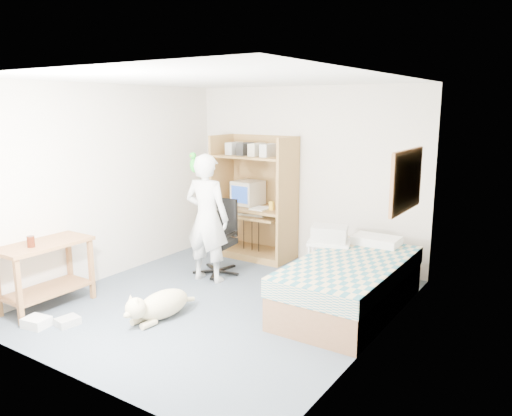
% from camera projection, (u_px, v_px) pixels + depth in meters
% --- Properties ---
extents(floor, '(4.00, 4.00, 0.00)m').
position_uv_depth(floor, '(223.00, 302.00, 5.77)').
color(floor, '#404C58').
rests_on(floor, ground).
extents(wall_back, '(3.60, 0.02, 2.50)m').
position_uv_depth(wall_back, '(306.00, 175.00, 7.16)').
color(wall_back, beige).
rests_on(wall_back, floor).
extents(wall_right, '(0.02, 4.00, 2.50)m').
position_uv_depth(wall_right, '(379.00, 215.00, 4.55)').
color(wall_right, beige).
rests_on(wall_right, floor).
extents(wall_left, '(0.02, 4.00, 2.50)m').
position_uv_depth(wall_left, '(111.00, 182.00, 6.49)').
color(wall_left, beige).
rests_on(wall_left, floor).
extents(ceiling, '(3.60, 4.00, 0.02)m').
position_uv_depth(ceiling, '(220.00, 79.00, 5.27)').
color(ceiling, white).
rests_on(ceiling, wall_back).
extents(computer_hutch, '(1.20, 0.63, 1.80)m').
position_uv_depth(computer_hutch, '(255.00, 202.00, 7.40)').
color(computer_hutch, brown).
rests_on(computer_hutch, floor).
extents(bed, '(1.02, 2.02, 0.66)m').
position_uv_depth(bed, '(350.00, 284.00, 5.52)').
color(bed, brown).
rests_on(bed, floor).
extents(side_desk, '(0.50, 1.00, 0.75)m').
position_uv_depth(side_desk, '(45.00, 265.00, 5.52)').
color(side_desk, brown).
rests_on(side_desk, floor).
extents(corkboard, '(0.04, 0.94, 0.66)m').
position_uv_depth(corkboard, '(407.00, 181.00, 5.26)').
color(corkboard, olive).
rests_on(corkboard, wall_right).
extents(office_chair, '(0.56, 0.56, 0.99)m').
position_uv_depth(office_chair, '(219.00, 247.00, 6.71)').
color(office_chair, black).
rests_on(office_chair, floor).
extents(person, '(0.64, 0.47, 1.65)m').
position_uv_depth(person, '(207.00, 218.00, 6.34)').
color(person, silver).
rests_on(person, floor).
extents(parrot, '(0.12, 0.21, 0.33)m').
position_uv_depth(parrot, '(194.00, 164.00, 6.32)').
color(parrot, '#169925').
rests_on(parrot, person).
extents(dog, '(0.37, 0.95, 0.36)m').
position_uv_depth(dog, '(159.00, 305.00, 5.28)').
color(dog, beige).
rests_on(dog, floor).
extents(printer_cart, '(0.60, 0.54, 0.60)m').
position_uv_depth(printer_cart, '(329.00, 256.00, 6.15)').
color(printer_cart, silver).
rests_on(printer_cart, floor).
extents(printer, '(0.50, 0.43, 0.18)m').
position_uv_depth(printer, '(330.00, 233.00, 6.09)').
color(printer, '#B4B4AF').
rests_on(printer, printer_cart).
extents(crt_monitor, '(0.41, 0.43, 0.36)m').
position_uv_depth(crt_monitor, '(248.00, 193.00, 7.46)').
color(crt_monitor, beige).
rests_on(crt_monitor, computer_hutch).
extents(keyboard, '(0.46, 0.20, 0.03)m').
position_uv_depth(keyboard, '(251.00, 214.00, 7.29)').
color(keyboard, beige).
rests_on(keyboard, computer_hutch).
extents(pencil_cup, '(0.08, 0.08, 0.12)m').
position_uv_depth(pencil_cup, '(272.00, 206.00, 7.15)').
color(pencil_cup, gold).
rests_on(pencil_cup, computer_hutch).
extents(drink_glass, '(0.08, 0.08, 0.12)m').
position_uv_depth(drink_glass, '(31.00, 242.00, 5.29)').
color(drink_glass, '#3C1509').
rests_on(drink_glass, side_desk).
extents(floor_box_a, '(0.28, 0.24, 0.10)m').
position_uv_depth(floor_box_a, '(36.00, 322.00, 5.10)').
color(floor_box_a, white).
rests_on(floor_box_a, floor).
extents(floor_box_b, '(0.21, 0.25, 0.08)m').
position_uv_depth(floor_box_b, '(68.00, 321.00, 5.15)').
color(floor_box_b, '#B2B2AD').
rests_on(floor_box_b, floor).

